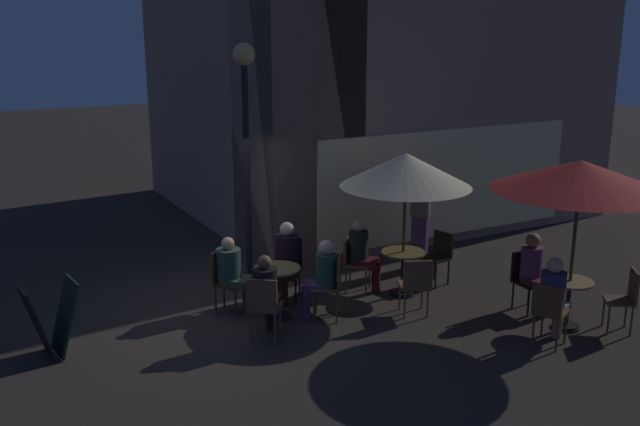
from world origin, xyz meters
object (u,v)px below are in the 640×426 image
object	(u,v)px
cafe_chair_1	(416,282)
patron_seated_3	(232,270)
cafe_chair_0	(353,259)
patron_seated_0	(362,251)
cafe_chair_7	(264,303)
patron_seated_6	(287,257)
cafe_chair_4	(526,275)
patron_seated_4	(266,291)
cafe_chair_6	(223,276)
patron_standing_7	(420,218)
cafe_table_2	(277,282)
patio_umbrella_0	(406,170)
cafe_table_0	(403,264)
street_lamp_near_corner	(245,113)
patron_seated_1	(534,268)
cafe_chair_8	(332,282)
menu_sandwich_board	(51,320)
cafe_chair_5	(549,308)
cafe_chair_3	(626,295)
patron_seated_5	(322,274)
patio_umbrella_1	(580,176)
patron_seated_2	(554,295)
cafe_table_1	(569,295)
cafe_chair_2	(439,252)
cafe_chair_9	(288,262)

from	to	relation	value
cafe_chair_1	patron_seated_3	size ratio (longest dim) A/B	0.76
cafe_chair_0	patron_seated_0	bearing A→B (deg)	0.00
cafe_chair_7	patron_seated_0	size ratio (longest dim) A/B	0.78
cafe_chair_1	patron_seated_6	world-z (taller)	patron_seated_6
cafe_chair_4	patron_seated_6	xyz separation A→B (m)	(-3.05, 2.06, 0.19)
patron_seated_4	patron_seated_0	bearing A→B (deg)	-29.58
cafe_chair_6	patron_standing_7	bearing A→B (deg)	46.55
cafe_table_2	patio_umbrella_0	xyz separation A→B (m)	(2.15, -0.15, 1.50)
cafe_chair_6	cafe_table_0	bearing A→B (deg)	28.85
street_lamp_near_corner	patron_seated_1	size ratio (longest dim) A/B	3.24
cafe_table_0	cafe_chair_8	size ratio (longest dim) A/B	0.77
menu_sandwich_board	patron_seated_0	size ratio (longest dim) A/B	0.82
patio_umbrella_0	cafe_chair_7	distance (m)	3.11
cafe_chair_5	patron_seated_1	size ratio (longest dim) A/B	0.75
cafe_chair_3	cafe_chair_5	xyz separation A→B (m)	(-1.33, 0.16, 0.01)
cafe_chair_0	patron_seated_5	distance (m)	1.28
patio_umbrella_0	cafe_chair_6	distance (m)	3.23
cafe_chair_0	patron_seated_5	world-z (taller)	patron_seated_5
cafe_chair_6	cafe_chair_7	bearing A→B (deg)	-42.00
cafe_chair_1	cafe_chair_7	size ratio (longest dim) A/B	0.96
cafe_chair_7	cafe_table_2	bearing A→B (deg)	-0.00
cafe_chair_0	cafe_chair_6	xyz separation A→B (m)	(-2.18, 0.19, 0.04)
cafe_table_2	patron_seated_0	world-z (taller)	patron_seated_0
patio_umbrella_1	cafe_chair_5	world-z (taller)	patio_umbrella_1
cafe_chair_4	patron_seated_5	bearing A→B (deg)	-111.07
cafe_chair_3	cafe_chair_8	world-z (taller)	cafe_chair_8
patron_seated_2	patron_seated_5	bearing A→B (deg)	112.38
cafe_table_2	patio_umbrella_1	bearing A→B (deg)	-34.38
cafe_chair_4	cafe_chair_7	size ratio (longest dim) A/B	0.96
cafe_table_1	patron_seated_2	xyz separation A→B (m)	(-0.59, -0.26, 0.21)
patron_seated_2	patron_seated_6	world-z (taller)	patron_seated_6
cafe_chair_2	cafe_chair_7	world-z (taller)	cafe_chair_7
cafe_chair_3	patron_seated_1	distance (m)	1.33
cafe_table_2	patron_seated_3	distance (m)	0.73
cafe_chair_2	patron_seated_6	bearing A→B (deg)	-22.04
cafe_chair_3	patron_seated_3	size ratio (longest dim) A/B	0.78
patio_umbrella_1	cafe_chair_3	xyz separation A→B (m)	(0.61, -0.47, -1.68)
cafe_chair_6	patron_seated_2	xyz separation A→B (m)	(3.49, -3.22, 0.13)
street_lamp_near_corner	patron_seated_5	size ratio (longest dim) A/B	3.27
menu_sandwich_board	cafe_chair_7	bearing A→B (deg)	-26.55
cafe_table_1	cafe_chair_6	xyz separation A→B (m)	(-4.08, 2.96, 0.07)
patron_seated_2	patron_seated_3	world-z (taller)	patron_seated_2
cafe_chair_9	patron_seated_1	size ratio (longest dim) A/B	0.79
menu_sandwich_board	cafe_chair_8	world-z (taller)	menu_sandwich_board
patron_seated_0	patron_seated_1	xyz separation A→B (m)	(1.80, -1.98, 0.02)
cafe_chair_3	cafe_chair_7	size ratio (longest dim) A/B	0.98
cafe_table_0	patron_seated_0	size ratio (longest dim) A/B	0.61
cafe_chair_7	cafe_chair_8	size ratio (longest dim) A/B	0.98
cafe_chair_6	patron_seated_5	world-z (taller)	patron_seated_5
cafe_table_1	cafe_chair_0	bearing A→B (deg)	124.43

